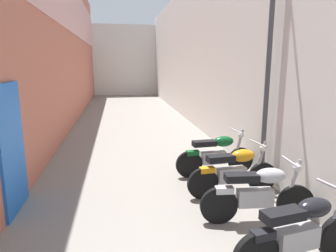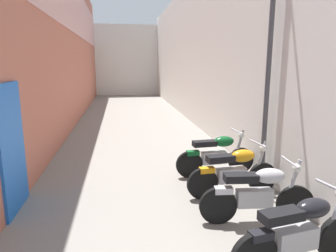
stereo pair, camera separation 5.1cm
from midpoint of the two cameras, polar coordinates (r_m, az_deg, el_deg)
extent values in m
plane|color=gray|center=(10.44, -5.79, -2.23)|extent=(40.92, 40.92, 0.00)
cube|color=#B76651|center=(12.32, -19.61, 15.05)|extent=(0.40, 24.92, 6.72)
cube|color=blue|center=(5.73, -27.53, -3.82)|extent=(0.06, 1.10, 2.20)
cube|color=silver|center=(12.56, 5.78, 13.76)|extent=(0.40, 24.92, 5.93)
cube|color=silver|center=(25.59, -8.27, 12.11)|extent=(7.89, 2.00, 5.47)
cube|color=#9E9EA3|center=(4.22, 22.67, -18.82)|extent=(0.59, 0.29, 0.28)
ellipsoid|color=black|center=(4.21, 25.48, -13.68)|extent=(0.52, 0.34, 0.24)
cube|color=black|center=(3.93, 20.46, -15.44)|extent=(0.55, 0.30, 0.12)
cylinder|color=#9E9EA3|center=(4.33, 28.67, -10.10)|extent=(0.13, 0.58, 0.04)
cube|color=black|center=(3.87, 17.03, -18.96)|extent=(0.30, 0.18, 0.10)
cylinder|color=black|center=(5.42, 22.55, -13.23)|extent=(0.60, 0.14, 0.60)
cylinder|color=black|center=(5.01, 9.23, -14.55)|extent=(0.60, 0.14, 0.60)
cube|color=#9E9EA3|center=(5.12, 15.71, -12.79)|extent=(0.58, 0.25, 0.28)
ellipsoid|color=#B7B7BC|center=(5.06, 18.42, -8.83)|extent=(0.50, 0.30, 0.24)
cube|color=black|center=(4.91, 13.37, -9.41)|extent=(0.54, 0.27, 0.12)
cylinder|color=#9E9EA3|center=(5.26, 22.16, -9.84)|extent=(0.25, 0.08, 0.77)
cylinder|color=#9E9EA3|center=(5.11, 21.76, -6.25)|extent=(0.09, 0.58, 0.04)
sphere|color=silver|center=(5.20, 22.87, -7.22)|extent=(0.14, 0.14, 0.14)
cube|color=#B7B7BC|center=(4.92, 10.25, -11.76)|extent=(0.29, 0.17, 0.10)
cylinder|color=black|center=(6.34, 17.05, -9.17)|extent=(0.60, 0.14, 0.60)
cylinder|color=black|center=(5.80, 6.31, -10.68)|extent=(0.60, 0.14, 0.60)
cube|color=#9E9EA3|center=(5.98, 11.55, -8.93)|extent=(0.58, 0.25, 0.28)
ellipsoid|color=orange|center=(5.97, 13.68, -5.42)|extent=(0.50, 0.30, 0.24)
cube|color=black|center=(5.77, 9.63, -6.04)|extent=(0.54, 0.27, 0.12)
cylinder|color=#9E9EA3|center=(6.19, 16.69, -6.23)|extent=(0.25, 0.08, 0.77)
cylinder|color=#9E9EA3|center=(6.06, 16.32, -3.15)|extent=(0.09, 0.58, 0.04)
sphere|color=silver|center=(6.15, 17.23, -3.96)|extent=(0.14, 0.14, 0.14)
cube|color=orange|center=(5.74, 7.12, -8.19)|extent=(0.29, 0.17, 0.10)
cylinder|color=black|center=(7.26, 13.27, -6.27)|extent=(0.60, 0.12, 0.60)
cylinder|color=black|center=(6.81, 3.77, -7.21)|extent=(0.60, 0.12, 0.60)
cube|color=#9E9EA3|center=(6.96, 8.33, -5.85)|extent=(0.57, 0.24, 0.28)
ellipsoid|color=#0F5123|center=(6.95, 10.18, -2.85)|extent=(0.50, 0.30, 0.24)
cube|color=black|center=(6.78, 6.60, -3.27)|extent=(0.53, 0.26, 0.12)
cylinder|color=#9E9EA3|center=(7.14, 12.90, -3.65)|extent=(0.25, 0.08, 0.77)
cylinder|color=#9E9EA3|center=(7.02, 12.52, -0.94)|extent=(0.08, 0.58, 0.04)
sphere|color=silver|center=(7.10, 13.35, -1.68)|extent=(0.14, 0.14, 0.14)
cube|color=#0F5123|center=(6.75, 4.45, -5.06)|extent=(0.29, 0.16, 0.10)
cylinder|color=#47474C|center=(6.37, 18.10, 10.19)|extent=(0.10, 0.10, 4.80)
camera|label=1|loc=(0.03, -90.24, -0.05)|focal=32.40mm
camera|label=2|loc=(0.03, 89.76, 0.05)|focal=32.40mm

